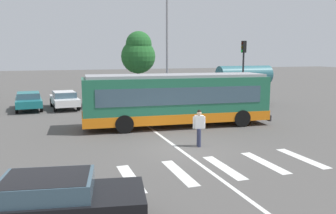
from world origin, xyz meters
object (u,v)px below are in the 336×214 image
object	(u,v)px
traffic_light_far_corner	(243,64)
pedestrian_crossing_street	(199,126)
city_transit_bus	(177,99)
parked_car_blue	(162,95)
parked_car_silver	(132,97)
parked_car_teal	(29,100)
bus_stop_shelter	(244,76)
parked_car_champagne	(193,94)
foreground_sedan	(50,200)
background_tree_right	(138,53)
twin_arm_street_lamp	(167,36)
parked_car_white	(64,99)
parked_car_charcoal	(99,97)

from	to	relation	value
traffic_light_far_corner	pedestrian_crossing_street	bearing A→B (deg)	-129.95
city_transit_bus	parked_car_blue	world-z (taller)	city_transit_bus
traffic_light_far_corner	parked_car_silver	bearing A→B (deg)	153.67
parked_car_teal	parked_car_blue	size ratio (longest dim) A/B	1.02
pedestrian_crossing_street	traffic_light_far_corner	bearing A→B (deg)	50.05
bus_stop_shelter	parked_car_champagne	bearing A→B (deg)	144.48
city_transit_bus	parked_car_teal	world-z (taller)	city_transit_bus
foreground_sedan	background_tree_right	distance (m)	27.06
parked_car_champagne	traffic_light_far_corner	world-z (taller)	traffic_light_far_corner
parked_car_blue	twin_arm_street_lamp	size ratio (longest dim) A/B	0.48
foreground_sedan	parked_car_white	xyz separation A→B (m)	(1.17, 19.61, 0.00)
city_transit_bus	twin_arm_street_lamp	xyz separation A→B (m)	(2.21, 8.21, 4.09)
city_transit_bus	parked_car_white	distance (m)	10.87
parked_car_teal	parked_car_champagne	distance (m)	13.49
bus_stop_shelter	twin_arm_street_lamp	world-z (taller)	twin_arm_street_lamp
parked_car_charcoal	parked_car_silver	xyz separation A→B (m)	(2.65, -0.27, 0.00)
parked_car_blue	background_tree_right	world-z (taller)	background_tree_right
parked_car_charcoal	parked_car_champagne	world-z (taller)	same
parked_car_teal	traffic_light_far_corner	xyz separation A→B (m)	(15.87, -4.47, 2.71)
city_transit_bus	parked_car_teal	bearing A→B (deg)	132.99
parked_car_teal	parked_car_charcoal	bearing A→B (deg)	-2.88
parked_car_silver	twin_arm_street_lamp	world-z (taller)	twin_arm_street_lamp
parked_car_white	parked_car_charcoal	xyz separation A→B (m)	(2.65, -0.06, 0.00)
pedestrian_crossing_street	parked_car_blue	size ratio (longest dim) A/B	0.38
parked_car_blue	parked_car_silver	bearing A→B (deg)	-170.63
city_transit_bus	bus_stop_shelter	bearing A→B (deg)	37.71
parked_car_teal	background_tree_right	xyz separation A→B (m)	(10.05, 5.59, 3.55)
parked_car_champagne	parked_car_teal	bearing A→B (deg)	179.37
bus_stop_shelter	parked_car_white	bearing A→B (deg)	170.21
parked_car_charcoal	bus_stop_shelter	size ratio (longest dim) A/B	0.98
city_transit_bus	bus_stop_shelter	distance (m)	10.72
bus_stop_shelter	background_tree_right	xyz separation A→B (m)	(-7.01, 8.29, 1.89)
background_tree_right	twin_arm_street_lamp	bearing A→B (deg)	-83.46
pedestrian_crossing_street	twin_arm_street_lamp	bearing A→B (deg)	77.62
background_tree_right	traffic_light_far_corner	bearing A→B (deg)	-59.95
parked_car_charcoal	twin_arm_street_lamp	bearing A→B (deg)	-7.78
pedestrian_crossing_street	bus_stop_shelter	bearing A→B (deg)	50.98
foreground_sedan	parked_car_champagne	xyz separation A→B (m)	(12.05, 19.66, 0.00)
parked_car_silver	bus_stop_shelter	world-z (taller)	bus_stop_shelter
traffic_light_far_corner	bus_stop_shelter	world-z (taller)	traffic_light_far_corner
foreground_sedan	parked_car_silver	distance (m)	20.34
background_tree_right	parked_car_champagne	bearing A→B (deg)	-59.06
city_transit_bus	pedestrian_crossing_street	size ratio (longest dim) A/B	6.49
parked_car_white	traffic_light_far_corner	world-z (taller)	traffic_light_far_corner
traffic_light_far_corner	bus_stop_shelter	xyz separation A→B (m)	(1.18, 1.78, -1.05)
parked_car_blue	parked_car_white	bearing A→B (deg)	-179.17
parked_car_white	parked_car_silver	world-z (taller)	same
twin_arm_street_lamp	parked_car_white	bearing A→B (deg)	174.28
parked_car_silver	background_tree_right	size ratio (longest dim) A/B	0.71
parked_car_blue	parked_car_champagne	size ratio (longest dim) A/B	0.98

